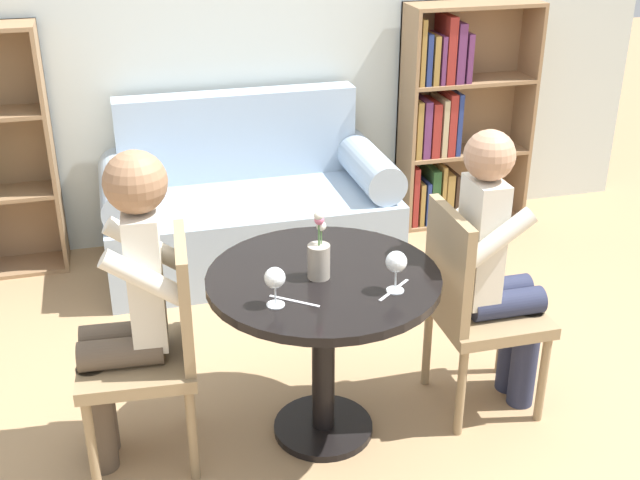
% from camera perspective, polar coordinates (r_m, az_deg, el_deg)
% --- Properties ---
extents(ground_plane, '(16.00, 16.00, 0.00)m').
position_cam_1_polar(ground_plane, '(3.35, 0.23, -13.35)').
color(ground_plane, tan).
extents(back_wall, '(5.20, 0.05, 2.70)m').
position_cam_1_polar(back_wall, '(4.66, -6.61, 16.00)').
color(back_wall, silver).
rests_on(back_wall, ground_plane).
extents(round_table, '(0.87, 0.87, 0.71)m').
position_cam_1_polar(round_table, '(3.03, 0.25, -5.09)').
color(round_table, black).
rests_on(round_table, ground_plane).
extents(couch, '(1.59, 0.80, 0.92)m').
position_cam_1_polar(couch, '(4.54, -5.11, 2.15)').
color(couch, '#9EB2C6').
rests_on(couch, ground_plane).
extents(bookshelf_right, '(0.80, 0.28, 1.36)m').
position_cam_1_polar(bookshelf_right, '(5.03, 9.16, 8.47)').
color(bookshelf_right, '#93704C').
rests_on(bookshelf_right, ground_plane).
extents(chair_left, '(0.45, 0.45, 0.90)m').
position_cam_1_polar(chair_left, '(3.02, -11.59, -7.18)').
color(chair_left, '#937A56').
rests_on(chair_left, ground_plane).
extents(chair_right, '(0.42, 0.42, 0.90)m').
position_cam_1_polar(chair_right, '(3.28, 10.80, -4.34)').
color(chair_right, '#937A56').
rests_on(chair_right, ground_plane).
extents(person_left, '(0.43, 0.36, 1.23)m').
position_cam_1_polar(person_left, '(2.94, -13.58, -4.29)').
color(person_left, brown).
rests_on(person_left, ground_plane).
extents(person_right, '(0.42, 0.34, 1.21)m').
position_cam_1_polar(person_right, '(3.25, 12.47, -1.93)').
color(person_right, '#282D47').
rests_on(person_right, ground_plane).
extents(wine_glass_left, '(0.07, 0.07, 0.14)m').
position_cam_1_polar(wine_glass_left, '(2.72, -3.23, -2.81)').
color(wine_glass_left, white).
rests_on(wine_glass_left, round_table).
extents(wine_glass_right, '(0.08, 0.08, 0.15)m').
position_cam_1_polar(wine_glass_right, '(2.81, 5.45, -1.65)').
color(wine_glass_right, white).
rests_on(wine_glass_right, round_table).
extents(flower_vase, '(0.08, 0.08, 0.26)m').
position_cam_1_polar(flower_vase, '(2.90, -0.08, -1.13)').
color(flower_vase, '#9E9384').
rests_on(flower_vase, round_table).
extents(knife_left_setting, '(0.15, 0.13, 0.00)m').
position_cam_1_polar(knife_left_setting, '(2.87, 5.28, -3.55)').
color(knife_left_setting, silver).
rests_on(knife_left_setting, round_table).
extents(fork_left_setting, '(0.16, 0.13, 0.00)m').
position_cam_1_polar(fork_left_setting, '(2.79, -1.83, -4.36)').
color(fork_left_setting, silver).
rests_on(fork_left_setting, round_table).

